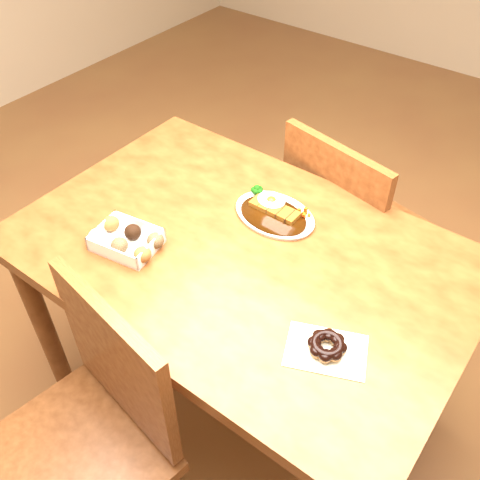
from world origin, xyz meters
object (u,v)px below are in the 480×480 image
Objects in this scene: pon_de_ring at (327,346)px; chair_near at (87,438)px; chair_far at (348,228)px; donut_box at (126,239)px; table at (241,275)px; katsu_curry_plate at (274,212)px.

chair_near is at bearing -136.45° from pon_de_ring.
chair_far reaches higher than pon_de_ring.
donut_box is at bearing 125.19° from chair_near.
pon_de_ring is (0.34, -0.14, 0.12)m from table.
chair_far reaches higher than table.
chair_far is 1.08m from chair_near.
donut_box is (-0.18, 0.36, 0.30)m from chair_near.
chair_far is 0.79m from pon_de_ring.
pon_de_ring is (0.59, 0.03, -0.01)m from donut_box.
chair_near reaches higher than table.
katsu_curry_plate is at bearing 54.59° from donut_box.
chair_near is at bearing -94.95° from katsu_curry_plate.
donut_box is at bearing -125.41° from katsu_curry_plate.
katsu_curry_plate is (-0.01, 0.16, 0.11)m from table.
donut_box reaches higher than pon_de_ring.
donut_box is (-0.24, -0.34, 0.01)m from katsu_curry_plate.
donut_box is at bearing -145.35° from table.
chair_far is 1.00× the size of chair_near.
pon_de_ring is (0.28, -0.68, 0.29)m from chair_far.
katsu_curry_plate reaches higher than table.
pon_de_ring is (0.35, -0.31, 0.01)m from katsu_curry_plate.
chair_far is at bearing 78.60° from katsu_curry_plate.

